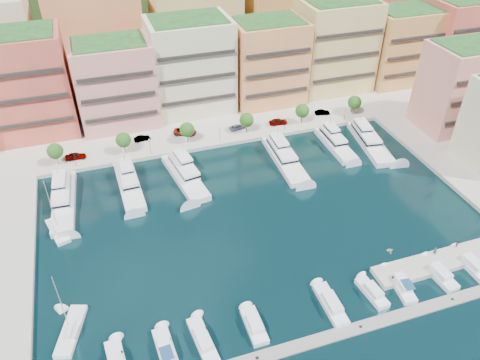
% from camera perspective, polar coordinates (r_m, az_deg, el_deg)
% --- Properties ---
extents(ground, '(400.00, 400.00, 0.00)m').
position_cam_1_polar(ground, '(98.45, 2.71, -4.92)').
color(ground, black).
rests_on(ground, ground).
extents(north_quay, '(220.00, 64.00, 2.00)m').
position_cam_1_polar(north_quay, '(148.44, -5.81, 10.32)').
color(north_quay, '#9E998E').
rests_on(north_quay, ground).
extents(hillside, '(240.00, 40.00, 58.00)m').
position_cam_1_polar(hillside, '(192.02, -9.31, 16.25)').
color(hillside, '#1D3817').
rests_on(hillside, ground).
extents(south_pontoon, '(72.00, 2.20, 0.35)m').
position_cam_1_polar(south_pontoon, '(79.53, 8.56, -19.06)').
color(south_pontoon, gray).
rests_on(south_pontoon, ground).
extents(finger_pier, '(32.00, 5.00, 2.00)m').
position_cam_1_polar(finger_pier, '(98.54, 24.27, -8.92)').
color(finger_pier, '#9E998E').
rests_on(finger_pier, ground).
extents(apartment_1, '(20.00, 16.50, 26.80)m').
position_cam_1_polar(apartment_1, '(131.83, -24.36, 10.59)').
color(apartment_1, '#D65A47').
rests_on(apartment_1, north_quay).
extents(apartment_2, '(20.00, 15.50, 22.80)m').
position_cam_1_polar(apartment_2, '(129.83, -14.96, 11.29)').
color(apartment_2, tan).
rests_on(apartment_2, north_quay).
extents(apartment_3, '(22.00, 16.50, 25.80)m').
position_cam_1_polar(apartment_3, '(133.45, -6.00, 13.73)').
color(apartment_3, beige).
rests_on(apartment_3, north_quay).
extents(apartment_4, '(20.00, 15.50, 23.80)m').
position_cam_1_polar(apartment_4, '(137.99, 3.41, 14.19)').
color(apartment_4, '#DF9853').
rests_on(apartment_4, north_quay).
extents(apartment_5, '(22.00, 16.50, 26.80)m').
position_cam_1_polar(apartment_5, '(148.11, 11.42, 15.78)').
color(apartment_5, '#D8BC72').
rests_on(apartment_5, north_quay).
extents(apartment_6, '(20.00, 15.50, 22.80)m').
position_cam_1_polar(apartment_6, '(158.77, 18.95, 15.21)').
color(apartment_6, '#CA834A').
rests_on(apartment_6, north_quay).
extents(apartment_7, '(22.00, 16.50, 24.80)m').
position_cam_1_polar(apartment_7, '(169.39, 25.14, 15.42)').
color(apartment_7, '#D65A47').
rests_on(apartment_7, north_quay).
extents(apartment_east_a, '(18.00, 14.50, 22.80)m').
position_cam_1_polar(apartment_east_a, '(136.51, 25.23, 10.26)').
color(apartment_east_a, tan).
rests_on(apartment_east_a, east_quay).
extents(backblock_1, '(26.00, 18.00, 30.00)m').
position_cam_1_polar(backblock_1, '(150.78, -16.97, 16.01)').
color(backblock_1, '#DF9853').
rests_on(backblock_1, north_quay).
extents(backblock_2, '(26.00, 18.00, 30.00)m').
position_cam_1_polar(backblock_2, '(154.22, -5.40, 17.81)').
color(backblock_2, '#D8BC72').
rests_on(backblock_2, north_quay).
extents(backblock_3, '(26.00, 18.00, 30.00)m').
position_cam_1_polar(backblock_3, '(163.20, 5.46, 18.86)').
color(backblock_3, '#CA834A').
rests_on(backblock_3, north_quay).
extents(backblock_4, '(26.00, 18.00, 30.00)m').
position_cam_1_polar(backblock_4, '(176.87, 14.98, 19.27)').
color(backblock_4, '#D65A47').
rests_on(backblock_4, north_quay).
extents(tree_0, '(3.80, 3.80, 5.65)m').
position_cam_1_polar(tree_0, '(119.21, -21.62, 3.29)').
color(tree_0, '#473323').
rests_on(tree_0, north_quay).
extents(tree_1, '(3.80, 3.80, 5.65)m').
position_cam_1_polar(tree_1, '(118.61, -14.03, 4.75)').
color(tree_1, '#473323').
rests_on(tree_1, north_quay).
extents(tree_2, '(3.80, 3.80, 5.65)m').
position_cam_1_polar(tree_2, '(120.15, -6.47, 6.12)').
color(tree_2, '#473323').
rests_on(tree_2, north_quay).
extents(tree_3, '(3.80, 3.80, 5.65)m').
position_cam_1_polar(tree_3, '(123.76, 0.81, 7.33)').
color(tree_3, '#473323').
rests_on(tree_3, north_quay).
extents(tree_4, '(3.80, 3.80, 5.65)m').
position_cam_1_polar(tree_4, '(129.26, 7.61, 8.35)').
color(tree_4, '#473323').
rests_on(tree_4, north_quay).
extents(tree_5, '(3.80, 3.80, 5.65)m').
position_cam_1_polar(tree_5, '(136.42, 13.80, 9.18)').
color(tree_5, '#473323').
rests_on(tree_5, north_quay).
extents(lamppost_0, '(0.30, 0.30, 4.20)m').
position_cam_1_polar(lamppost_0, '(117.37, -19.60, 2.71)').
color(lamppost_0, black).
rests_on(lamppost_0, north_quay).
extents(lamppost_1, '(0.30, 0.30, 4.20)m').
position_cam_1_polar(lamppost_1, '(117.44, -10.95, 4.35)').
color(lamppost_1, black).
rests_on(lamppost_1, north_quay).
extents(lamppost_2, '(0.30, 0.30, 4.20)m').
position_cam_1_polar(lamppost_2, '(120.25, -2.46, 5.85)').
color(lamppost_2, black).
rests_on(lamppost_2, north_quay).
extents(lamppost_3, '(0.30, 0.30, 4.20)m').
position_cam_1_polar(lamppost_3, '(125.59, 5.50, 7.15)').
color(lamppost_3, black).
rests_on(lamppost_3, north_quay).
extents(lamppost_4, '(0.30, 0.30, 4.20)m').
position_cam_1_polar(lamppost_4, '(133.17, 12.73, 8.19)').
color(lamppost_4, black).
rests_on(lamppost_4, north_quay).
extents(yacht_0, '(5.83, 21.55, 7.30)m').
position_cam_1_polar(yacht_0, '(109.20, -20.71, -2.05)').
color(yacht_0, silver).
rests_on(yacht_0, ground).
extents(yacht_1, '(5.16, 18.97, 7.30)m').
position_cam_1_polar(yacht_1, '(109.55, -13.41, -0.38)').
color(yacht_1, silver).
rests_on(yacht_1, ground).
extents(yacht_2, '(7.69, 20.34, 7.30)m').
position_cam_1_polar(yacht_2, '(110.20, -6.82, 0.79)').
color(yacht_2, silver).
rests_on(yacht_2, ground).
extents(yacht_4, '(5.77, 21.43, 7.30)m').
position_cam_1_polar(yacht_4, '(115.86, 5.36, 2.81)').
color(yacht_4, silver).
rests_on(yacht_4, ground).
extents(yacht_5, '(4.49, 16.59, 7.30)m').
position_cam_1_polar(yacht_5, '(123.48, 11.45, 4.57)').
color(yacht_5, silver).
rests_on(yacht_5, ground).
extents(yacht_6, '(8.04, 21.09, 7.30)m').
position_cam_1_polar(yacht_6, '(126.46, 15.42, 4.75)').
color(yacht_6, silver).
rests_on(yacht_6, ground).
extents(cruiser_1, '(3.18, 8.58, 2.66)m').
position_cam_1_polar(cruiser_1, '(78.11, -8.98, -19.89)').
color(cruiser_1, white).
rests_on(cruiser_1, ground).
extents(cruiser_2, '(3.40, 9.35, 2.55)m').
position_cam_1_polar(cruiser_2, '(78.53, -4.54, -18.94)').
color(cruiser_2, white).
rests_on(cruiser_2, ground).
extents(cruiser_3, '(2.64, 7.29, 2.55)m').
position_cam_1_polar(cruiser_3, '(79.93, 1.77, -17.37)').
color(cruiser_3, white).
rests_on(cruiser_3, ground).
extents(cruiser_5, '(2.79, 9.23, 2.55)m').
position_cam_1_polar(cruiser_5, '(83.96, 11.01, -14.69)').
color(cruiser_5, white).
rests_on(cruiser_5, ground).
extents(cruiser_6, '(3.11, 7.33, 2.55)m').
position_cam_1_polar(cruiser_6, '(87.26, 15.82, -13.10)').
color(cruiser_6, white).
rests_on(cruiser_6, ground).
extents(cruiser_7, '(3.41, 8.55, 2.66)m').
position_cam_1_polar(cruiser_7, '(89.93, 18.99, -12.00)').
color(cruiser_7, white).
rests_on(cruiser_7, ground).
extents(cruiser_8, '(3.27, 8.33, 2.55)m').
position_cam_1_polar(cruiser_8, '(94.23, 23.07, -10.52)').
color(cruiser_8, white).
rests_on(cruiser_8, ground).
extents(cruiser_9, '(2.74, 8.69, 2.55)m').
position_cam_1_polar(cruiser_9, '(98.41, 26.34, -9.28)').
color(cruiser_9, white).
rests_on(cruiser_9, ground).
extents(sailboat_0, '(5.74, 10.14, 13.20)m').
position_cam_1_polar(sailboat_0, '(84.17, -19.88, -16.96)').
color(sailboat_0, silver).
rests_on(sailboat_0, ground).
extents(sailboat_2, '(4.93, 8.96, 13.20)m').
position_cam_1_polar(sailboat_2, '(102.26, -21.31, -5.85)').
color(sailboat_2, silver).
rests_on(sailboat_2, ground).
extents(tender_1, '(1.71, 1.54, 0.79)m').
position_cam_1_polar(tender_1, '(95.90, 17.76, -8.13)').
color(tender_1, beige).
rests_on(tender_1, ground).
extents(tender_3, '(1.73, 1.58, 0.77)m').
position_cam_1_polar(tender_3, '(101.70, 24.75, -7.15)').
color(tender_3, beige).
rests_on(tender_3, ground).
extents(car_0, '(4.98, 2.32, 1.65)m').
position_cam_1_polar(car_0, '(121.31, -19.41, 2.79)').
color(car_0, gray).
rests_on(car_0, north_quay).
extents(car_1, '(4.29, 1.87, 1.37)m').
position_cam_1_polar(car_1, '(124.25, -11.86, 4.99)').
color(car_1, gray).
rests_on(car_1, north_quay).
extents(car_2, '(6.62, 4.84, 1.67)m').
position_cam_1_polar(car_2, '(125.13, -6.72, 5.89)').
color(car_2, gray).
rests_on(car_2, north_quay).
extents(car_3, '(4.86, 2.77, 1.33)m').
position_cam_1_polar(car_3, '(126.64, -0.34, 6.46)').
color(car_3, gray).
rests_on(car_3, north_quay).
extents(car_4, '(5.20, 2.57, 1.71)m').
position_cam_1_polar(car_4, '(129.33, 4.67, 7.12)').
color(car_4, gray).
rests_on(car_4, north_quay).
extents(car_5, '(4.40, 2.24, 1.38)m').
position_cam_1_polar(car_5, '(135.86, 10.00, 8.12)').
color(car_5, gray).
rests_on(car_5, north_quay).
extents(person_0, '(0.75, 0.81, 1.85)m').
position_cam_1_polar(person_0, '(96.33, 22.67, -8.01)').
color(person_0, '#27374F').
rests_on(person_0, finger_pier).
extents(person_1, '(1.04, 0.94, 1.76)m').
position_cam_1_polar(person_1, '(99.66, 24.87, -7.04)').
color(person_1, '#46382A').
rests_on(person_1, finger_pier).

